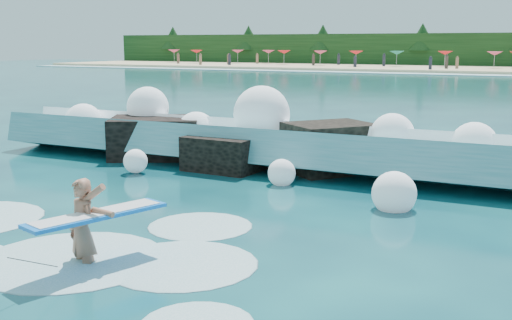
{
  "coord_description": "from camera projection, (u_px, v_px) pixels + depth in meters",
  "views": [
    {
      "loc": [
        7.43,
        -9.35,
        3.53
      ],
      "look_at": [
        1.5,
        2.0,
        1.2
      ],
      "focal_mm": 45.0,
      "sensor_mm": 36.0,
      "label": 1
    }
  ],
  "objects": [
    {
      "name": "ground",
      "position": [
        137.0,
        232.0,
        12.17
      ],
      "size": [
        200.0,
        200.0,
        0.0
      ],
      "primitive_type": "plane",
      "color": "#072D3C",
      "rests_on": "ground"
    },
    {
      "name": "wave_spray",
      "position": [
        269.0,
        129.0,
        18.44
      ],
      "size": [
        15.42,
        4.87,
        2.45
      ],
      "color": "white",
      "rests_on": "ground"
    },
    {
      "name": "rock_cluster",
      "position": [
        227.0,
        147.0,
        18.95
      ],
      "size": [
        8.8,
        3.49,
        1.59
      ],
      "color": "black",
      "rests_on": "ground"
    },
    {
      "name": "breaking_wave",
      "position": [
        289.0,
        148.0,
        18.4
      ],
      "size": [
        19.21,
        2.94,
        1.66
      ],
      "color": "teal",
      "rests_on": "ground"
    },
    {
      "name": "surfer_with_board",
      "position": [
        86.0,
        228.0,
        10.24
      ],
      "size": [
        1.24,
        2.91,
        1.72
      ],
      "color": "#A4664C",
      "rests_on": "ground"
    },
    {
      "name": "surf_foam",
      "position": [
        60.0,
        246.0,
        11.32
      ],
      "size": [
        9.04,
        5.89,
        0.16
      ],
      "color": "silver",
      "rests_on": "ground"
    }
  ]
}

